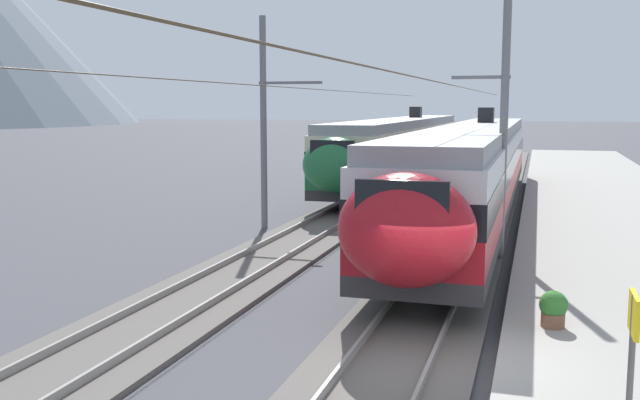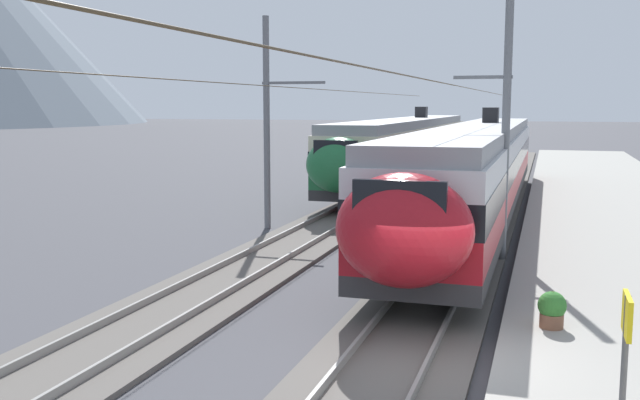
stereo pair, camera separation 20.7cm
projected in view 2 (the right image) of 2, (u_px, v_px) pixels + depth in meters
The scene contains 9 objects.
ground_plane at pixel (438, 373), 12.60m from camera, with size 400.00×400.00×0.00m, color #424247.
track_near at pixel (388, 364), 12.86m from camera, with size 120.00×3.00×0.28m.
track_far at pixel (127, 335), 14.46m from camera, with size 120.00×3.00×0.28m.
train_near_platform at pixel (479, 166), 28.61m from camera, with size 32.84×2.97×4.27m.
train_far_track at pixel (407, 146), 42.39m from camera, with size 30.41×3.01×4.27m.
catenary_mast_mid at pixel (503, 123), 20.89m from camera, with size 41.84×1.69×8.08m.
catenary_mast_far_side at pixel (270, 120), 26.83m from camera, with size 41.84×2.44×7.92m.
platform_sign at pixel (626, 338), 8.79m from camera, with size 0.70×0.08×2.01m.
potted_plant_platform_edge at pixel (552, 308), 13.92m from camera, with size 0.55×0.55×0.72m.
Camera 2 is at (-12.15, -1.67, 4.68)m, focal length 40.33 mm.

